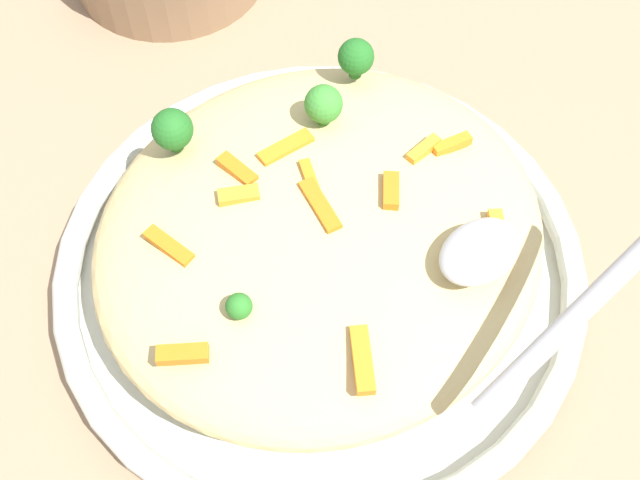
# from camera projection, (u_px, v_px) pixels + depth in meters

# --- Properties ---
(ground_plane) EXTENTS (2.40, 2.40, 0.00)m
(ground_plane) POSITION_uv_depth(u_px,v_px,m) (320.00, 283.00, 0.58)
(ground_plane) COLOR #9E7F60
(serving_bowl) EXTENTS (0.37, 0.37, 0.04)m
(serving_bowl) POSITION_uv_depth(u_px,v_px,m) (320.00, 269.00, 0.56)
(serving_bowl) COLOR silver
(serving_bowl) RESTS_ON ground_plane
(pasta_mound) EXTENTS (0.31, 0.29, 0.07)m
(pasta_mound) POSITION_uv_depth(u_px,v_px,m) (320.00, 234.00, 0.52)
(pasta_mound) COLOR #D1BA7A
(pasta_mound) RESTS_ON serving_bowl
(carrot_piece_0) EXTENTS (0.03, 0.02, 0.01)m
(carrot_piece_0) POSITION_uv_depth(u_px,v_px,m) (239.00, 196.00, 0.50)
(carrot_piece_0) COLOR orange
(carrot_piece_0) RESTS_ON pasta_mound
(carrot_piece_1) EXTENTS (0.03, 0.04, 0.01)m
(carrot_piece_1) POSITION_uv_depth(u_px,v_px,m) (362.00, 360.00, 0.44)
(carrot_piece_1) COLOR orange
(carrot_piece_1) RESTS_ON pasta_mound
(carrot_piece_2) EXTENTS (0.01, 0.03, 0.01)m
(carrot_piece_2) POSITION_uv_depth(u_px,v_px,m) (237.00, 170.00, 0.51)
(carrot_piece_2) COLOR orange
(carrot_piece_2) RESTS_ON pasta_mound
(carrot_piece_3) EXTENTS (0.03, 0.01, 0.01)m
(carrot_piece_3) POSITION_uv_depth(u_px,v_px,m) (423.00, 150.00, 0.52)
(carrot_piece_3) COLOR orange
(carrot_piece_3) RESTS_ON pasta_mound
(carrot_piece_4) EXTENTS (0.03, 0.01, 0.01)m
(carrot_piece_4) POSITION_uv_depth(u_px,v_px,m) (452.00, 144.00, 0.53)
(carrot_piece_4) COLOR orange
(carrot_piece_4) RESTS_ON pasta_mound
(carrot_piece_5) EXTENTS (0.03, 0.03, 0.01)m
(carrot_piece_5) POSITION_uv_depth(u_px,v_px,m) (183.00, 354.00, 0.45)
(carrot_piece_5) COLOR orange
(carrot_piece_5) RESTS_ON pasta_mound
(carrot_piece_6) EXTENTS (0.04, 0.01, 0.01)m
(carrot_piece_6) POSITION_uv_depth(u_px,v_px,m) (286.00, 148.00, 0.52)
(carrot_piece_6) COLOR orange
(carrot_piece_6) RESTS_ON pasta_mound
(carrot_piece_7) EXTENTS (0.02, 0.03, 0.01)m
(carrot_piece_7) POSITION_uv_depth(u_px,v_px,m) (310.00, 179.00, 0.51)
(carrot_piece_7) COLOR orange
(carrot_piece_7) RESTS_ON pasta_mound
(carrot_piece_8) EXTENTS (0.03, 0.03, 0.01)m
(carrot_piece_8) POSITION_uv_depth(u_px,v_px,m) (391.00, 191.00, 0.50)
(carrot_piece_8) COLOR orange
(carrot_piece_8) RESTS_ON pasta_mound
(carrot_piece_9) EXTENTS (0.02, 0.04, 0.01)m
(carrot_piece_9) POSITION_uv_depth(u_px,v_px,m) (325.00, 205.00, 0.49)
(carrot_piece_9) COLOR orange
(carrot_piece_9) RESTS_ON pasta_mound
(carrot_piece_10) EXTENTS (0.02, 0.04, 0.01)m
(carrot_piece_10) POSITION_uv_depth(u_px,v_px,m) (169.00, 246.00, 0.49)
(carrot_piece_10) COLOR orange
(carrot_piece_10) RESTS_ON pasta_mound
(carrot_piece_11) EXTENTS (0.03, 0.04, 0.01)m
(carrot_piece_11) POSITION_uv_depth(u_px,v_px,m) (499.00, 237.00, 0.49)
(carrot_piece_11) COLOR orange
(carrot_piece_11) RESTS_ON pasta_mound
(broccoli_floret_0) EXTENTS (0.02, 0.02, 0.02)m
(broccoli_floret_0) POSITION_uv_depth(u_px,v_px,m) (239.00, 306.00, 0.45)
(broccoli_floret_0) COLOR #296820
(broccoli_floret_0) RESTS_ON pasta_mound
(broccoli_floret_1) EXTENTS (0.03, 0.03, 0.03)m
(broccoli_floret_1) POSITION_uv_depth(u_px,v_px,m) (324.00, 104.00, 0.52)
(broccoli_floret_1) COLOR #377928
(broccoli_floret_1) RESTS_ON pasta_mound
(broccoli_floret_2) EXTENTS (0.03, 0.03, 0.03)m
(broccoli_floret_2) POSITION_uv_depth(u_px,v_px,m) (172.00, 130.00, 0.51)
(broccoli_floret_2) COLOR #205B1C
(broccoli_floret_2) RESTS_ON pasta_mound
(broccoli_floret_3) EXTENTS (0.03, 0.03, 0.03)m
(broccoli_floret_3) POSITION_uv_depth(u_px,v_px,m) (356.00, 57.00, 0.55)
(broccoli_floret_3) COLOR #205B1C
(broccoli_floret_3) RESTS_ON pasta_mound
(serving_spoon) EXTENTS (0.15, 0.10, 0.09)m
(serving_spoon) POSITION_uv_depth(u_px,v_px,m) (516.00, 268.00, 0.44)
(serving_spoon) COLOR #B7B7BC
(serving_spoon) RESTS_ON pasta_mound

